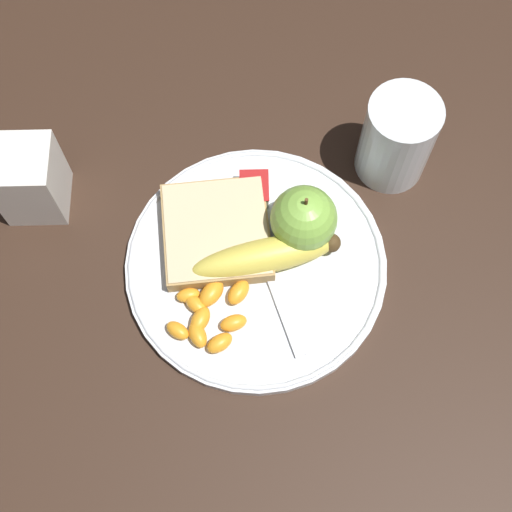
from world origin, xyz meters
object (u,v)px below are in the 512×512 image
at_px(plate, 256,264).
at_px(juice_glass, 396,140).
at_px(banana, 267,257).
at_px(bread_slice, 217,232).
at_px(condiment_caddy, 30,180).
at_px(jam_packet, 251,190).
at_px(apple, 304,219).
at_px(fork, 266,263).

relative_size(plate, juice_glass, 2.58).
relative_size(juice_glass, banana, 0.67).
xyz_separation_m(plate, bread_slice, (-0.03, -0.04, 0.02)).
bearing_deg(condiment_caddy, bread_slice, 74.24).
distance_m(jam_packet, condiment_caddy, 0.24).
distance_m(apple, jam_packet, 0.08).
bearing_deg(jam_packet, plate, 2.58).
xyz_separation_m(juice_glass, bread_slice, (0.09, -0.20, -0.03)).
relative_size(apple, condiment_caddy, 0.86).
distance_m(juice_glass, jam_packet, 0.17).
height_order(juice_glass, fork, juice_glass).
height_order(plate, banana, banana).
bearing_deg(jam_packet, apple, 48.27).
height_order(bread_slice, jam_packet, same).
bearing_deg(banana, fork, -83.86).
bearing_deg(fork, juice_glass, -66.81).
xyz_separation_m(apple, bread_slice, (0.00, -0.09, -0.02)).
bearing_deg(jam_packet, fork, 9.69).
bearing_deg(banana, juice_glass, 130.94).
distance_m(plate, juice_glass, 0.21).
distance_m(fork, condiment_caddy, 0.27).
distance_m(plate, bread_slice, 0.06).
bearing_deg(plate, banana, 87.77).
distance_m(juice_glass, condiment_caddy, 0.40).
xyz_separation_m(apple, banana, (0.04, -0.04, -0.02)).
distance_m(plate, condiment_caddy, 0.26).
height_order(banana, bread_slice, banana).
distance_m(apple, bread_slice, 0.10).
bearing_deg(bread_slice, banana, 58.59).
bearing_deg(condiment_caddy, fork, 70.50).
xyz_separation_m(bread_slice, jam_packet, (-0.05, 0.04, -0.00)).
distance_m(juice_glass, banana, 0.19).
bearing_deg(fork, condiment_caddy, 52.96).
height_order(plate, jam_packet, jam_packet).
height_order(fork, condiment_caddy, condiment_caddy).
bearing_deg(apple, jam_packet, -131.73).
bearing_deg(fork, apple, -66.48).
height_order(banana, condiment_caddy, condiment_caddy).
height_order(plate, condiment_caddy, condiment_caddy).
relative_size(plate, bread_slice, 2.20).
distance_m(banana, jam_packet, 0.09).
xyz_separation_m(jam_packet, condiment_caddy, (-0.01, -0.24, 0.02)).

